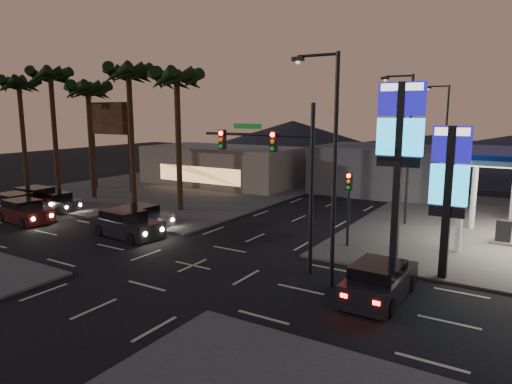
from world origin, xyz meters
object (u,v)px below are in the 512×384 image
Objects in this scene: pylon_sign_tall at (400,137)px; traffic_signal_mast at (278,162)px; car_lane_a_front at (126,224)px; car_lane_a_rear at (16,205)px; car_lane_a_mid at (24,212)px; car_lane_b_rear at (37,199)px; pylon_sign_short at (449,179)px; car_lane_b_mid at (58,202)px; car_lane_b_front at (142,216)px; suv_station at (379,281)px.

pylon_sign_tall is 6.02m from traffic_signal_mast.
car_lane_a_rear is (-11.71, -0.03, -0.01)m from car_lane_a_front.
car_lane_a_mid is (-19.72, -0.90, -4.51)m from traffic_signal_mast.
car_lane_b_rear is at bearing 169.99° from car_lane_a_front.
car_lane_a_mid is 0.94× the size of car_lane_b_rear.
car_lane_a_mid is (-24.46, -4.41, -5.67)m from pylon_sign_tall.
pylon_sign_short is 7.69m from traffic_signal_mast.
pylon_sign_tall is 25.49m from car_lane_a_mid.
pylon_sign_tall is 26.52m from car_lane_b_mid.
pylon_sign_tall is at bearing 1.72° from car_lane_b_mid.
car_lane_b_front reaches higher than car_lane_b_mid.
car_lane_a_rear reaches higher than suv_station.
pylon_sign_tall reaches higher than traffic_signal_mast.
car_lane_b_rear is at bearing -177.61° from pylon_sign_tall.
car_lane_b_mid is at bearing -178.28° from pylon_sign_tall.
car_lane_a_front is (-10.74, 0.16, -4.48)m from traffic_signal_mast.
traffic_signal_mast is (-4.74, -3.51, -1.17)m from pylon_sign_tall.
pylon_sign_tall is at bearing 158.20° from pylon_sign_short.
car_lane_a_front is at bearing 175.53° from suv_station.
pylon_sign_short is 1.43× the size of car_lane_a_rear.
car_lane_b_mid is 2.05m from car_lane_b_rear.
pylon_sign_short is 1.49× the size of suv_station.
traffic_signal_mast is 1.59× the size of car_lane_a_front.
car_lane_b_front is (7.92, 3.46, -0.07)m from car_lane_a_mid.
car_lane_a_rear is (-29.70, -2.39, -3.92)m from pylon_sign_short.
car_lane_b_front is 0.84× the size of car_lane_b_rear.
car_lane_b_front is (-19.04, 0.05, -4.00)m from pylon_sign_short.
car_lane_a_front reaches higher than car_lane_a_rear.
car_lane_a_mid is 1.04× the size of suv_station.
pylon_sign_short is at bearing -0.14° from car_lane_b_front.
pylon_sign_tall reaches higher than car_lane_b_mid.
car_lane_b_front is at bearing 12.87° from car_lane_a_rear.
car_lane_a_mid is at bearing -172.79° from pylon_sign_short.
pylon_sign_tall reaches higher than suv_station.
car_lane_a_mid is at bearing -20.49° from car_lane_a_rear.
suv_station is (16.13, -1.26, -0.03)m from car_lane_a_front.
car_lane_b_rear is at bearing -178.93° from car_lane_b_front.
pylon_sign_tall is at bearing 36.52° from traffic_signal_mast.
traffic_signal_mast is at bearing -5.79° from car_lane_b_rear.
car_lane_a_rear is 1.11× the size of car_lane_b_mid.
car_lane_b_rear is at bearing 173.10° from suv_station.
car_lane_b_front is at bearing 1.07° from car_lane_b_rear.
car_lane_b_front is at bearing 23.59° from car_lane_a_mid.
car_lane_b_mid is at bearing 111.27° from car_lane_a_mid.
car_lane_a_rear is at bearing -167.13° from car_lane_b_front.
pylon_sign_short reaches higher than suv_station.
suv_station reaches higher than car_lane_b_front.
car_lane_b_rear is at bearing 174.21° from traffic_signal_mast.
pylon_sign_short is at bearing 7.21° from car_lane_a_mid.
traffic_signal_mast is 1.54× the size of car_lane_b_rear.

